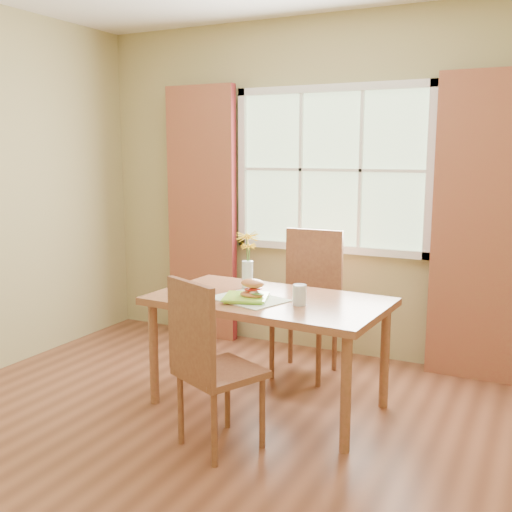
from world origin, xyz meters
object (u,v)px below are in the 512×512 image
(chair_near, at_px, (208,358))
(water_glass, at_px, (300,295))
(croissant_sandwich, at_px, (252,289))
(chair_far, at_px, (309,295))
(dining_table, at_px, (269,309))
(flower_vase, at_px, (248,255))

(chair_near, distance_m, water_glass, 0.72)
(chair_near, bearing_deg, croissant_sandwich, 116.43)
(chair_far, bearing_deg, chair_near, -92.28)
(dining_table, bearing_deg, croissant_sandwich, -111.73)
(chair_far, xyz_separation_m, flower_vase, (-0.24, -0.53, 0.37))
(water_glass, bearing_deg, croissant_sandwich, -172.41)
(croissant_sandwich, bearing_deg, water_glass, 9.81)
(croissant_sandwich, bearing_deg, chair_near, -85.77)
(chair_near, distance_m, chair_far, 1.41)
(chair_near, relative_size, croissant_sandwich, 5.69)
(dining_table, bearing_deg, chair_far, 93.32)
(croissant_sandwich, xyz_separation_m, flower_vase, (-0.19, 0.30, 0.15))
(chair_far, height_order, croissant_sandwich, chair_far)
(chair_near, xyz_separation_m, flower_vase, (-0.21, 0.88, 0.42))
(dining_table, xyz_separation_m, water_glass, (0.25, -0.08, 0.13))
(dining_table, distance_m, croissant_sandwich, 0.20)
(chair_near, bearing_deg, flower_vase, 127.75)
(croissant_sandwich, bearing_deg, dining_table, 67.29)
(water_glass, bearing_deg, chair_far, 107.30)
(chair_near, relative_size, water_glass, 7.74)
(water_glass, bearing_deg, flower_vase, 152.08)
(chair_near, xyz_separation_m, water_glass, (0.28, 0.62, 0.25))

